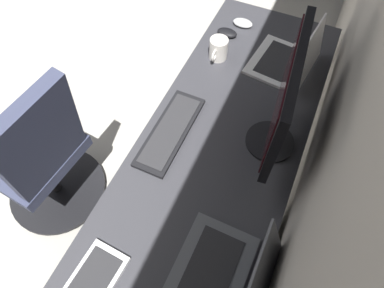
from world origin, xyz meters
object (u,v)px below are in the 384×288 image
Objects in this scene: keyboard_main at (170,131)px; coffee_mug at (218,49)px; mouse_spare at (227,33)px; monitor_primary at (284,101)px; mouse_main at (243,23)px; laptop_center at (290,59)px; office_chair at (42,161)px; drawer_pedestal at (197,238)px; laptop_left at (228,278)px.

keyboard_main is 0.50m from coffee_mug.
keyboard_main is 4.05× the size of mouse_spare.
mouse_main is (-0.64, -0.34, -0.25)m from monitor_primary.
office_chair is at bearing -49.05° from laptop_center.
office_chair is at bearing -67.31° from keyboard_main.
mouse_spare is at bearing -165.52° from drawer_pedestal.
keyboard_main is (0.57, -0.35, -0.04)m from laptop_center.
keyboard_main is 0.66m from mouse_spare.
keyboard_main is 3.29× the size of coffee_mug.
laptop_center is 1.30m from office_chair.
drawer_pedestal is 1.12m from mouse_main.
mouse_main is 0.81× the size of coffee_mug.
laptop_left is at bearing 3.41° from monitor_primary.
keyboard_main is at bearing -72.46° from monitor_primary.
laptop_center reaches higher than drawer_pedestal.
keyboard_main is at bearing -136.67° from laptop_left.
mouse_spare is at bearing -24.40° from mouse_main.
mouse_spare is at bearing -159.11° from laptop_left.
office_chair is (1.02, -0.65, -0.29)m from mouse_main.
laptop_center reaches higher than laptop_left.
monitor_primary is 4.83× the size of mouse_spare.
laptop_center is at bearing 56.54° from mouse_main.
monitor_primary is 0.50m from laptop_center.
mouse_spare is 0.17m from coffee_mug.
mouse_main is (-0.20, -0.30, -0.04)m from laptop_center.
office_chair reaches higher than mouse_spare.
laptop_center is at bearing 75.10° from mouse_spare.
laptop_left is 1.10m from office_chair.
laptop_center is (-0.83, 0.11, 0.44)m from drawer_pedestal.
coffee_mug is at bearing 5.09° from mouse_spare.
monitor_primary is 0.49m from keyboard_main.
laptop_left reaches higher than mouse_main.
office_chair is (0.82, -0.95, -0.33)m from laptop_center.
coffee_mug is at bearing -163.53° from drawer_pedestal.
coffee_mug is (0.17, 0.01, 0.04)m from mouse_spare.
keyboard_main is at bearing -31.25° from laptop_center.
laptop_left is at bearing 20.89° from mouse_spare.
coffee_mug is (-0.95, -0.41, -0.00)m from laptop_left.
coffee_mug is at bearing -6.86° from mouse_main.
office_chair is at bearing -39.56° from coffee_mug.
keyboard_main is at bearing 112.69° from office_chair.
mouse_main is at bearing -169.50° from drawer_pedestal.
mouse_spare reaches higher than drawer_pedestal.
drawer_pedestal is at bearing -7.37° from laptop_center.
laptop_left is 1.28m from mouse_main.
mouse_spare is (-0.92, -0.24, 0.40)m from drawer_pedestal.
coffee_mug is 1.02m from office_chair.
monitor_primary is 0.77m from mouse_main.
keyboard_main is at bearing -0.13° from mouse_spare.
coffee_mug is 0.13× the size of office_chair.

